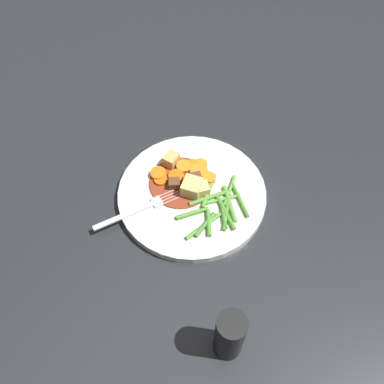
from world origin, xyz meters
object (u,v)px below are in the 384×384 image
(carrot_slice_4, at_px, (209,179))
(potato_chunk_2, at_px, (200,189))
(carrot_slice_3, at_px, (178,176))
(fork, at_px, (142,208))
(potato_chunk_1, at_px, (171,160))
(meat_chunk_1, at_px, (195,181))
(carrot_slice_6, at_px, (200,165))
(meat_chunk_0, at_px, (174,184))
(carrot_slice_2, at_px, (158,174))
(potato_chunk_0, at_px, (192,188))
(carrot_slice_0, at_px, (199,172))
(pepper_mill, at_px, (230,336))
(dinner_plate, at_px, (192,194))
(carrot_slice_7, at_px, (184,168))
(carrot_slice_1, at_px, (192,165))
(carrot_slice_5, at_px, (161,180))

(carrot_slice_4, distance_m, potato_chunk_2, 0.03)
(carrot_slice_3, relative_size, carrot_slice_4, 1.22)
(carrot_slice_3, xyz_separation_m, fork, (-0.00, 0.09, -0.01))
(potato_chunk_1, xyz_separation_m, meat_chunk_1, (-0.07, 0.00, -0.00))
(carrot_slice_6, xyz_separation_m, potato_chunk_1, (0.05, 0.03, 0.01))
(carrot_slice_6, height_order, meat_chunk_0, meat_chunk_0)
(carrot_slice_6, relative_size, potato_chunk_2, 0.85)
(carrot_slice_3, xyz_separation_m, carrot_slice_4, (-0.05, -0.04, -0.00))
(carrot_slice_2, xyz_separation_m, potato_chunk_0, (-0.07, -0.02, 0.01))
(carrot_slice_0, bearing_deg, carrot_slice_2, 47.48)
(carrot_slice_3, distance_m, pepper_mill, 0.32)
(carrot_slice_2, xyz_separation_m, potato_chunk_1, (0.00, -0.04, 0.01))
(potato_chunk_2, height_order, meat_chunk_1, same)
(dinner_plate, xyz_separation_m, pepper_mill, (-0.23, 0.16, 0.05))
(carrot_slice_7, distance_m, meat_chunk_0, 0.04)
(carrot_slice_7, bearing_deg, potato_chunk_0, 150.62)
(carrot_slice_2, xyz_separation_m, carrot_slice_6, (-0.04, -0.07, -0.00))
(fork, bearing_deg, dinner_plate, -113.53)
(meat_chunk_0, height_order, fork, meat_chunk_0)
(carrot_slice_4, height_order, fork, carrot_slice_4)
(fork, bearing_deg, pepper_mill, 165.58)
(carrot_slice_2, bearing_deg, potato_chunk_1, -85.01)
(meat_chunk_1, bearing_deg, potato_chunk_0, 119.33)
(potato_chunk_1, bearing_deg, carrot_slice_1, -145.96)
(carrot_slice_2, distance_m, potato_chunk_1, 0.04)
(carrot_slice_0, distance_m, carrot_slice_7, 0.03)
(carrot_slice_7, bearing_deg, carrot_slice_2, 60.98)
(meat_chunk_0, bearing_deg, potato_chunk_0, -157.62)
(carrot_slice_1, relative_size, carrot_slice_7, 0.85)
(carrot_slice_0, distance_m, meat_chunk_0, 0.06)
(dinner_plate, relative_size, meat_chunk_0, 13.40)
(carrot_slice_4, bearing_deg, dinner_plate, 82.76)
(carrot_slice_5, relative_size, carrot_slice_7, 0.89)
(carrot_slice_3, xyz_separation_m, potato_chunk_2, (-0.05, -0.01, 0.00))
(carrot_slice_3, bearing_deg, meat_chunk_1, -157.93)
(carrot_slice_4, relative_size, fork, 0.14)
(carrot_slice_0, height_order, carrot_slice_3, same)
(carrot_slice_3, bearing_deg, pepper_mill, 148.95)
(carrot_slice_0, relative_size, potato_chunk_1, 1.19)
(potato_chunk_1, bearing_deg, carrot_slice_7, -166.84)
(carrot_slice_1, xyz_separation_m, fork, (-0.00, 0.13, -0.00))
(carrot_slice_0, bearing_deg, meat_chunk_0, 77.44)
(carrot_slice_4, bearing_deg, pepper_mill, 138.31)
(carrot_slice_3, bearing_deg, carrot_slice_7, -74.47)
(carrot_slice_0, bearing_deg, pepper_mill, 141.68)
(meat_chunk_0, height_order, meat_chunk_1, meat_chunk_1)
(dinner_plate, distance_m, fork, 0.10)
(potato_chunk_0, bearing_deg, potato_chunk_2, -136.51)
(carrot_slice_5, height_order, carrot_slice_7, carrot_slice_7)
(carrot_slice_7, relative_size, meat_chunk_1, 1.13)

